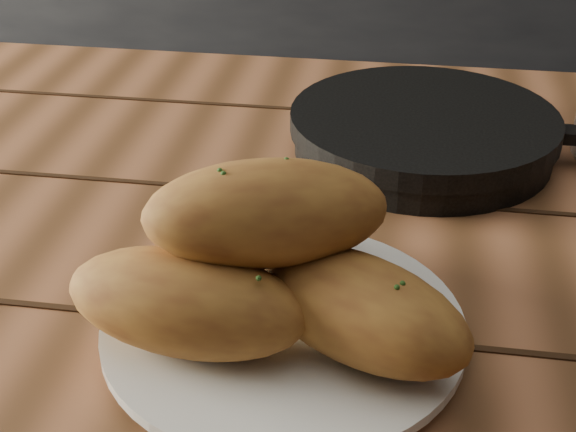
% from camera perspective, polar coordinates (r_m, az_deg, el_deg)
% --- Properties ---
extents(counter, '(2.80, 0.60, 0.90)m').
position_cam_1_polar(counter, '(2.48, -0.03, 15.10)').
color(counter, black).
rests_on(counter, ground).
extents(table, '(1.41, 0.95, 0.75)m').
position_cam_1_polar(table, '(0.72, 8.71, -9.91)').
color(table, '#9D5E3A').
rests_on(table, ground).
extents(plate, '(0.25, 0.25, 0.02)m').
position_cam_1_polar(plate, '(0.57, -0.31, -8.02)').
color(plate, white).
rests_on(plate, table).
extents(bread_rolls, '(0.28, 0.23, 0.12)m').
position_cam_1_polar(bread_rolls, '(0.53, -0.99, -3.42)').
color(bread_rolls, '#BA8033').
rests_on(bread_rolls, plate).
extents(skillet, '(0.41, 0.27, 0.05)m').
position_cam_1_polar(skillet, '(0.83, 9.74, 5.88)').
color(skillet, black).
rests_on(skillet, table).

